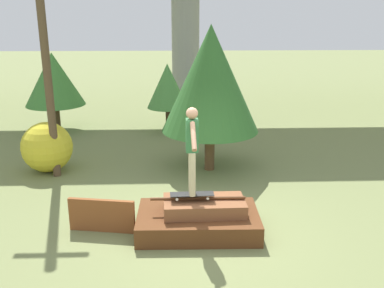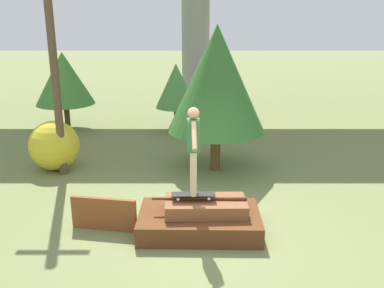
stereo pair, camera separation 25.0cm
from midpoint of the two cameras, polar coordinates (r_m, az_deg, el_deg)
ground_plane at (r=8.50m, az=1.66°, el=-11.50°), size 80.00×80.00×0.00m
scrap_pile at (r=8.37m, az=1.85°, el=-9.92°), size 2.35×1.42×0.72m
scrap_plank_loose at (r=8.54m, az=-11.02°, el=-9.18°), size 1.29×0.29×0.66m
skateboard at (r=8.10m, az=0.89°, el=-6.74°), size 0.83×0.26×0.09m
skater at (r=7.75m, az=0.92°, el=-0.13°), size 0.23×1.20×1.66m
utility_pole at (r=11.05m, az=-17.72°, el=12.17°), size 1.30×0.20×6.27m
tree_behind_left at (r=14.83m, az=-1.85°, el=7.75°), size 1.43×1.43×2.41m
tree_behind_right at (r=10.99m, az=3.76°, el=8.62°), size 2.53×2.53×3.81m
tree_mid_back at (r=15.69m, az=-16.47°, el=8.38°), size 2.05×2.05×2.77m
bush_yellow_flowering at (r=11.94m, az=-17.50°, el=-0.21°), size 1.33×1.33×1.33m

